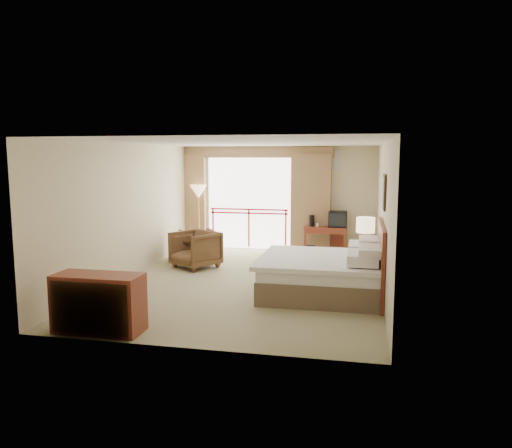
% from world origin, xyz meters
% --- Properties ---
extents(floor, '(7.00, 7.00, 0.00)m').
position_xyz_m(floor, '(0.00, 0.00, 0.00)').
color(floor, gray).
rests_on(floor, ground).
extents(ceiling, '(7.00, 7.00, 0.00)m').
position_xyz_m(ceiling, '(0.00, 0.00, 2.70)').
color(ceiling, white).
rests_on(ceiling, wall_back).
extents(wall_back, '(5.00, 0.00, 5.00)m').
position_xyz_m(wall_back, '(0.00, 3.50, 1.35)').
color(wall_back, beige).
rests_on(wall_back, ground).
extents(wall_front, '(5.00, 0.00, 5.00)m').
position_xyz_m(wall_front, '(0.00, -3.50, 1.35)').
color(wall_front, beige).
rests_on(wall_front, ground).
extents(wall_left, '(0.00, 7.00, 7.00)m').
position_xyz_m(wall_left, '(-2.50, 0.00, 1.35)').
color(wall_left, beige).
rests_on(wall_left, ground).
extents(wall_right, '(0.00, 7.00, 7.00)m').
position_xyz_m(wall_right, '(2.50, 0.00, 1.35)').
color(wall_right, beige).
rests_on(wall_right, ground).
extents(balcony_door, '(2.40, 0.00, 2.40)m').
position_xyz_m(balcony_door, '(-0.80, 3.48, 1.20)').
color(balcony_door, white).
rests_on(balcony_door, wall_back).
extents(balcony_railing, '(2.09, 0.03, 1.02)m').
position_xyz_m(balcony_railing, '(-0.80, 3.46, 0.81)').
color(balcony_railing, '#A70E17').
rests_on(balcony_railing, wall_back).
extents(curtain_left, '(1.00, 0.26, 2.50)m').
position_xyz_m(curtain_left, '(-2.45, 3.35, 1.25)').
color(curtain_left, '#856445').
rests_on(curtain_left, wall_back).
extents(curtain_right, '(1.00, 0.26, 2.50)m').
position_xyz_m(curtain_right, '(0.85, 3.35, 1.25)').
color(curtain_right, '#856445').
rests_on(curtain_right, wall_back).
extents(valance, '(4.40, 0.22, 0.28)m').
position_xyz_m(valance, '(-0.80, 3.38, 2.55)').
color(valance, '#856445').
rests_on(valance, wall_back).
extents(hvac_vent, '(0.50, 0.04, 0.50)m').
position_xyz_m(hvac_vent, '(1.30, 3.47, 2.35)').
color(hvac_vent, silver).
rests_on(hvac_vent, wall_back).
extents(bed, '(2.13, 2.06, 0.97)m').
position_xyz_m(bed, '(1.50, -0.60, 0.38)').
color(bed, brown).
rests_on(bed, floor).
extents(headboard, '(0.06, 2.10, 1.30)m').
position_xyz_m(headboard, '(2.46, -0.60, 0.65)').
color(headboard, maroon).
rests_on(headboard, wall_right).
extents(framed_art, '(0.04, 0.72, 0.60)m').
position_xyz_m(framed_art, '(2.47, -0.60, 1.85)').
color(framed_art, black).
rests_on(framed_art, wall_right).
extents(nightstand, '(0.44, 0.51, 0.60)m').
position_xyz_m(nightstand, '(2.20, 0.56, 0.30)').
color(nightstand, maroon).
rests_on(nightstand, floor).
extents(table_lamp, '(0.36, 0.36, 0.64)m').
position_xyz_m(table_lamp, '(2.20, 0.61, 1.09)').
color(table_lamp, tan).
rests_on(table_lamp, nightstand).
extents(phone, '(0.18, 0.14, 0.08)m').
position_xyz_m(phone, '(2.15, 0.41, 0.64)').
color(phone, black).
rests_on(phone, nightstand).
extents(desk, '(1.06, 0.51, 0.69)m').
position_xyz_m(desk, '(1.25, 3.18, 0.54)').
color(desk, maroon).
rests_on(desk, floor).
extents(tv, '(0.44, 0.35, 0.40)m').
position_xyz_m(tv, '(1.55, 3.12, 0.89)').
color(tv, black).
rests_on(tv, desk).
extents(coffee_maker, '(0.17, 0.17, 0.29)m').
position_xyz_m(coffee_maker, '(0.90, 3.13, 0.83)').
color(coffee_maker, black).
rests_on(coffee_maker, desk).
extents(cup, '(0.07, 0.07, 0.10)m').
position_xyz_m(cup, '(1.05, 3.08, 0.74)').
color(cup, white).
rests_on(cup, desk).
extents(wastebasket, '(0.27, 0.27, 0.29)m').
position_xyz_m(wastebasket, '(0.92, 2.68, 0.14)').
color(wastebasket, black).
rests_on(wastebasket, floor).
extents(armchair_far, '(1.06, 1.07, 0.71)m').
position_xyz_m(armchair_far, '(-1.72, 1.94, 0.00)').
color(armchair_far, '#4B301B').
rests_on(armchair_far, floor).
extents(armchair_near, '(1.21, 1.22, 0.81)m').
position_xyz_m(armchair_near, '(-1.45, 0.98, 0.00)').
color(armchair_near, '#4B301B').
rests_on(armchair_near, floor).
extents(side_table, '(0.51, 0.51, 0.55)m').
position_xyz_m(side_table, '(-1.82, 1.37, 0.38)').
color(side_table, black).
rests_on(side_table, floor).
extents(book, '(0.29, 0.29, 0.02)m').
position_xyz_m(book, '(-1.82, 1.37, 0.56)').
color(book, white).
rests_on(book, side_table).
extents(floor_lamp, '(0.43, 0.43, 1.70)m').
position_xyz_m(floor_lamp, '(-2.06, 3.07, 1.46)').
color(floor_lamp, tan).
rests_on(floor_lamp, floor).
extents(dresser, '(1.24, 0.53, 0.82)m').
position_xyz_m(dresser, '(-1.46, -3.18, 0.41)').
color(dresser, maroon).
rests_on(dresser, floor).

